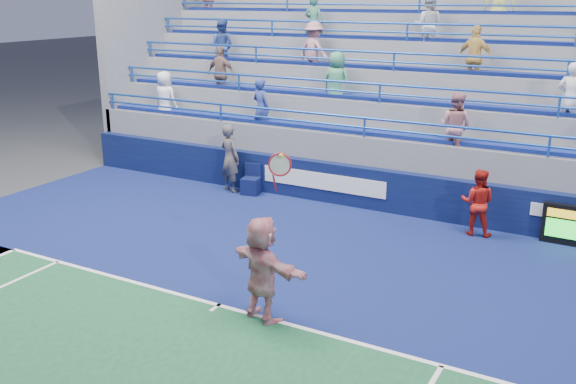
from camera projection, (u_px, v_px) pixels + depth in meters
The scene contains 8 objects.
ground at pixel (219, 306), 11.60m from camera, with size 120.00×120.00×0.00m, color #333538.
sponsor_wall at pixel (360, 187), 16.87m from camera, with size 18.00×0.32×1.10m.
bleacher_stand at pixel (408, 125), 19.73m from camera, with size 18.00×5.60×6.13m.
serve_speed_board at pixel (574, 226), 14.23m from camera, with size 1.35×0.18×0.93m.
judge_chair at pixel (251, 185), 18.04m from camera, with size 0.57×0.57×0.85m.
tennis_player at pixel (262, 269), 10.89m from camera, with size 1.83×1.07×3.01m.
line_judge at pixel (230, 158), 18.09m from camera, with size 0.71×0.47×1.95m, color #151B39.
ball_girl at pixel (477, 202), 14.83m from camera, with size 0.77×0.60×1.59m, color #AD1A13.
Camera 1 is at (6.16, -8.56, 5.41)m, focal length 40.00 mm.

